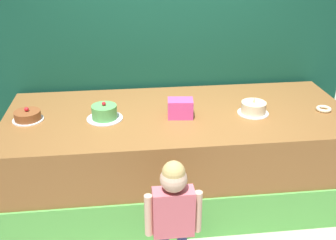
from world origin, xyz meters
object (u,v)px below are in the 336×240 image
cake_center (104,113)px  cake_right (253,108)px  pink_box (180,108)px  donut (324,109)px  child_figure (173,208)px  cake_left (28,116)px

cake_center → cake_right: size_ratio=1.13×
pink_box → donut: pink_box is taller
child_figure → pink_box: (0.20, 1.05, 0.31)m
cake_right → pink_box: bearing=179.5°
cake_left → donut: bearing=-2.3°
pink_box → cake_right: pink_box is taller
donut → cake_left: size_ratio=0.51×
pink_box → cake_right: bearing=-0.5°
child_figure → cake_left: 1.66m
child_figure → cake_left: child_figure is taller
donut → pink_box: bearing=179.2°
cake_left → cake_center: size_ratio=0.85×
cake_center → cake_right: cake_center is taller
child_figure → pink_box: size_ratio=4.70×
cake_left → pink_box: bearing=-3.7°
pink_box → cake_center: bearing=177.0°
donut → cake_right: bearing=178.9°
donut → cake_center: (-2.07, 0.06, 0.05)m
cake_center → cake_right: (1.38, -0.04, -0.01)m
donut → cake_left: 2.76m
pink_box → cake_right: (0.69, -0.01, -0.03)m
cake_left → cake_center: 0.69m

